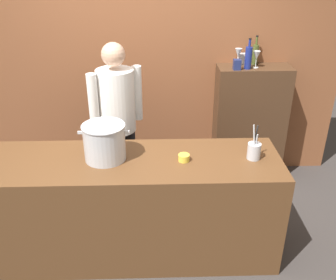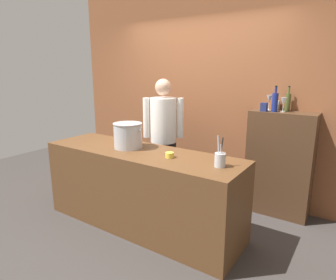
{
  "view_description": "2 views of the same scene",
  "coord_description": "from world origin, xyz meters",
  "views": [
    {
      "loc": [
        0.21,
        -2.55,
        2.37
      ],
      "look_at": [
        0.3,
        0.33,
        0.9
      ],
      "focal_mm": 40.31,
      "sensor_mm": 36.0,
      "label": 1
    },
    {
      "loc": [
        2.0,
        -2.42,
        1.78
      ],
      "look_at": [
        0.07,
        0.44,
        0.94
      ],
      "focal_mm": 31.38,
      "sensor_mm": 36.0,
      "label": 2
    }
  ],
  "objects": [
    {
      "name": "wine_glass_short",
      "position": [
        1.03,
        1.2,
        1.42
      ],
      "size": [
        0.07,
        0.07,
        0.18
      ],
      "color": "silver",
      "rests_on": "bar_cabinet"
    },
    {
      "name": "stockpot_large",
      "position": [
        -0.2,
        0.03,
        1.04
      ],
      "size": [
        0.39,
        0.33,
        0.29
      ],
      "color": "#B7BABF",
      "rests_on": "prep_counter"
    },
    {
      "name": "bar_cabinet",
      "position": [
        1.22,
        1.19,
        0.65
      ],
      "size": [
        0.76,
        0.32,
        1.29
      ],
      "primitive_type": "cube",
      "color": "#472D1C",
      "rests_on": "ground_plane"
    },
    {
      "name": "spice_tin_silver",
      "position": [
        1.09,
        1.29,
        1.35
      ],
      "size": [
        0.07,
        0.07,
        0.11
      ],
      "primitive_type": "cube",
      "color": "#B2B2B7",
      "rests_on": "bar_cabinet"
    },
    {
      "name": "butter_jar",
      "position": [
        0.41,
        -0.03,
        0.93
      ],
      "size": [
        0.09,
        0.09,
        0.05
      ],
      "primitive_type": "cylinder",
      "color": "yellow",
      "rests_on": "prep_counter"
    },
    {
      "name": "utensil_crock",
      "position": [
        0.96,
        -0.01,
        0.97
      ],
      "size": [
        0.1,
        0.1,
        0.29
      ],
      "color": "#B7BABF",
      "rests_on": "prep_counter"
    },
    {
      "name": "wine_glass_wide",
      "position": [
        1.21,
        1.15,
        1.41
      ],
      "size": [
        0.07,
        0.07,
        0.17
      ],
      "color": "silver",
      "rests_on": "bar_cabinet"
    },
    {
      "name": "spice_tin_navy",
      "position": [
        1.01,
        1.09,
        1.34
      ],
      "size": [
        0.07,
        0.07,
        0.1
      ],
      "primitive_type": "cube",
      "color": "navy",
      "rests_on": "bar_cabinet"
    },
    {
      "name": "chef",
      "position": [
        -0.17,
        0.69,
        0.96
      ],
      "size": [
        0.47,
        0.41,
        1.66
      ],
      "rotation": [
        0.0,
        0.0,
        3.69
      ],
      "color": "black",
      "rests_on": "ground_plane"
    },
    {
      "name": "wine_bottle_olive",
      "position": [
        1.23,
        1.28,
        1.4
      ],
      "size": [
        0.06,
        0.06,
        0.3
      ],
      "color": "#475123",
      "rests_on": "bar_cabinet"
    },
    {
      "name": "ground_plane",
      "position": [
        0.0,
        0.0,
        0.0
      ],
      "size": [
        8.0,
        8.0,
        0.0
      ],
      "primitive_type": "plane",
      "color": "#383330"
    },
    {
      "name": "prep_counter",
      "position": [
        0.0,
        0.0,
        0.45
      ],
      "size": [
        2.35,
        0.7,
        0.9
      ],
      "primitive_type": "cube",
      "color": "brown",
      "rests_on": "ground_plane"
    },
    {
      "name": "wine_bottle_cobalt",
      "position": [
        1.12,
        1.12,
        1.41
      ],
      "size": [
        0.07,
        0.07,
        0.3
      ],
      "color": "navy",
      "rests_on": "bar_cabinet"
    },
    {
      "name": "brick_back_panel",
      "position": [
        0.0,
        1.4,
        1.5
      ],
      "size": [
        4.4,
        0.1,
        3.0
      ],
      "primitive_type": "cube",
      "color": "brown",
      "rests_on": "ground_plane"
    }
  ]
}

